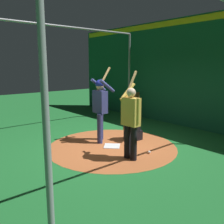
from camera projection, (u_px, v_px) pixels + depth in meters
name	position (u px, v px, depth m)	size (l,w,h in m)	color
ground_plane	(112.00, 146.00, 6.58)	(27.82, 27.82, 0.00)	#1E6B2D
dirt_circle	(112.00, 146.00, 6.58)	(3.46, 3.46, 0.01)	#B76033
home_plate	(112.00, 146.00, 6.58)	(0.42, 0.42, 0.01)	white
batter	(100.00, 104.00, 6.84)	(0.68, 0.49, 2.11)	navy
catcher	(132.00, 128.00, 7.09)	(0.58, 0.40, 0.93)	black
visitor	(131.00, 119.00, 5.53)	(0.55, 0.51, 2.04)	black
back_wall	(189.00, 73.00, 8.45)	(0.23, 11.82, 3.78)	#145133
cage_frame	(112.00, 57.00, 6.13)	(6.03, 4.93, 3.41)	gray
bat_rack	(137.00, 105.00, 10.23)	(0.70, 0.20, 1.05)	olive
baseball_0	(149.00, 152.00, 6.03)	(0.07, 0.07, 0.07)	white
baseball_1	(127.00, 139.00, 7.13)	(0.07, 0.07, 0.07)	white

